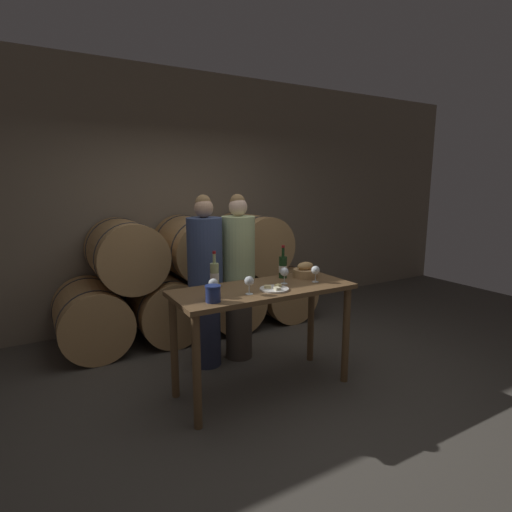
{
  "coord_description": "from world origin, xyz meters",
  "views": [
    {
      "loc": [
        -1.69,
        -2.82,
        1.81
      ],
      "look_at": [
        0.0,
        0.13,
        1.18
      ],
      "focal_mm": 28.0,
      "sensor_mm": 36.0,
      "label": 1
    }
  ],
  "objects_px": {
    "person_left": "(205,281)",
    "wine_bottle_white": "(215,274)",
    "bread_basket": "(305,271)",
    "wine_glass_right": "(316,271)",
    "person_right": "(239,277)",
    "wine_glass_center": "(284,272)",
    "cheese_plate": "(274,289)",
    "wine_glass_left": "(249,281)",
    "tasting_table": "(263,304)",
    "wine_bottle_red": "(283,267)",
    "wine_glass_far_left": "(213,284)",
    "blue_crock": "(213,293)"
  },
  "relations": [
    {
      "from": "person_left",
      "to": "wine_bottle_white",
      "type": "relative_size",
      "value": 5.62
    },
    {
      "from": "bread_basket",
      "to": "wine_glass_right",
      "type": "height_order",
      "value": "wine_glass_right"
    },
    {
      "from": "person_right",
      "to": "wine_glass_right",
      "type": "xyz_separation_m",
      "value": [
        0.38,
        -0.77,
        0.17
      ]
    },
    {
      "from": "wine_glass_center",
      "to": "wine_glass_right",
      "type": "relative_size",
      "value": 1.0
    },
    {
      "from": "cheese_plate",
      "to": "wine_glass_left",
      "type": "xyz_separation_m",
      "value": [
        -0.24,
        -0.01,
        0.09
      ]
    },
    {
      "from": "tasting_table",
      "to": "wine_glass_right",
      "type": "relative_size",
      "value": 10.65
    },
    {
      "from": "wine_glass_left",
      "to": "wine_glass_right",
      "type": "distance_m",
      "value": 0.71
    },
    {
      "from": "wine_bottle_red",
      "to": "wine_glass_far_left",
      "type": "distance_m",
      "value": 0.86
    },
    {
      "from": "person_left",
      "to": "wine_glass_center",
      "type": "distance_m",
      "value": 0.84
    },
    {
      "from": "wine_bottle_white",
      "to": "wine_glass_far_left",
      "type": "bearing_deg",
      "value": -115.47
    },
    {
      "from": "person_right",
      "to": "blue_crock",
      "type": "bearing_deg",
      "value": -127.33
    },
    {
      "from": "person_left",
      "to": "person_right",
      "type": "distance_m",
      "value": 0.36
    },
    {
      "from": "blue_crock",
      "to": "bread_basket",
      "type": "distance_m",
      "value": 1.12
    },
    {
      "from": "cheese_plate",
      "to": "wine_glass_right",
      "type": "relative_size",
      "value": 1.66
    },
    {
      "from": "person_left",
      "to": "tasting_table",
      "type": "bearing_deg",
      "value": -70.76
    },
    {
      "from": "wine_bottle_red",
      "to": "bread_basket",
      "type": "distance_m",
      "value": 0.22
    },
    {
      "from": "wine_glass_far_left",
      "to": "tasting_table",
      "type": "bearing_deg",
      "value": 6.27
    },
    {
      "from": "cheese_plate",
      "to": "wine_glass_right",
      "type": "xyz_separation_m",
      "value": [
        0.46,
        0.04,
        0.09
      ]
    },
    {
      "from": "person_left",
      "to": "wine_glass_left",
      "type": "relative_size",
      "value": 11.59
    },
    {
      "from": "blue_crock",
      "to": "wine_glass_right",
      "type": "height_order",
      "value": "wine_glass_right"
    },
    {
      "from": "tasting_table",
      "to": "wine_bottle_white",
      "type": "bearing_deg",
      "value": 142.62
    },
    {
      "from": "wine_bottle_white",
      "to": "blue_crock",
      "type": "bearing_deg",
      "value": -115.42
    },
    {
      "from": "blue_crock",
      "to": "wine_glass_far_left",
      "type": "bearing_deg",
      "value": 64.71
    },
    {
      "from": "wine_bottle_white",
      "to": "wine_glass_right",
      "type": "distance_m",
      "value": 0.9
    },
    {
      "from": "wine_bottle_red",
      "to": "wine_glass_center",
      "type": "height_order",
      "value": "wine_bottle_red"
    },
    {
      "from": "person_left",
      "to": "wine_glass_far_left",
      "type": "distance_m",
      "value": 0.8
    },
    {
      "from": "blue_crock",
      "to": "wine_bottle_red",
      "type": "bearing_deg",
      "value": 23.35
    },
    {
      "from": "blue_crock",
      "to": "wine_glass_center",
      "type": "relative_size",
      "value": 0.87
    },
    {
      "from": "wine_glass_left",
      "to": "blue_crock",
      "type": "bearing_deg",
      "value": -171.7
    },
    {
      "from": "wine_bottle_red",
      "to": "wine_glass_left",
      "type": "relative_size",
      "value": 2.1
    },
    {
      "from": "wine_bottle_white",
      "to": "cheese_plate",
      "type": "relative_size",
      "value": 1.24
    },
    {
      "from": "person_left",
      "to": "wine_glass_center",
      "type": "xyz_separation_m",
      "value": [
        0.46,
        -0.68,
        0.17
      ]
    },
    {
      "from": "person_left",
      "to": "wine_glass_left",
      "type": "height_order",
      "value": "person_left"
    },
    {
      "from": "tasting_table",
      "to": "wine_glass_far_left",
      "type": "relative_size",
      "value": 10.65
    },
    {
      "from": "wine_bottle_white",
      "to": "wine_glass_center",
      "type": "distance_m",
      "value": 0.61
    },
    {
      "from": "person_right",
      "to": "wine_bottle_white",
      "type": "relative_size",
      "value": 5.62
    },
    {
      "from": "wine_glass_left",
      "to": "wine_glass_center",
      "type": "relative_size",
      "value": 1.0
    },
    {
      "from": "tasting_table",
      "to": "wine_glass_right",
      "type": "distance_m",
      "value": 0.56
    },
    {
      "from": "tasting_table",
      "to": "wine_glass_left",
      "type": "xyz_separation_m",
      "value": [
        -0.21,
        -0.13,
        0.25
      ]
    },
    {
      "from": "cheese_plate",
      "to": "wine_glass_center",
      "type": "xyz_separation_m",
      "value": [
        0.18,
        0.13,
        0.09
      ]
    },
    {
      "from": "wine_bottle_red",
      "to": "bread_basket",
      "type": "bearing_deg",
      "value": -20.56
    },
    {
      "from": "tasting_table",
      "to": "wine_bottle_red",
      "type": "height_order",
      "value": "wine_bottle_red"
    },
    {
      "from": "person_left",
      "to": "wine_glass_far_left",
      "type": "bearing_deg",
      "value": -107.99
    },
    {
      "from": "cheese_plate",
      "to": "wine_glass_center",
      "type": "relative_size",
      "value": 1.66
    },
    {
      "from": "bread_basket",
      "to": "wine_glass_center",
      "type": "relative_size",
      "value": 1.54
    },
    {
      "from": "wine_glass_center",
      "to": "person_right",
      "type": "bearing_deg",
      "value": 98.28
    },
    {
      "from": "cheese_plate",
      "to": "wine_glass_right",
      "type": "distance_m",
      "value": 0.47
    },
    {
      "from": "wine_bottle_red",
      "to": "wine_bottle_white",
      "type": "relative_size",
      "value": 1.02
    },
    {
      "from": "blue_crock",
      "to": "wine_glass_right",
      "type": "xyz_separation_m",
      "value": [
        1.04,
        0.1,
        0.04
      ]
    },
    {
      "from": "bread_basket",
      "to": "wine_glass_center",
      "type": "distance_m",
      "value": 0.34
    }
  ]
}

